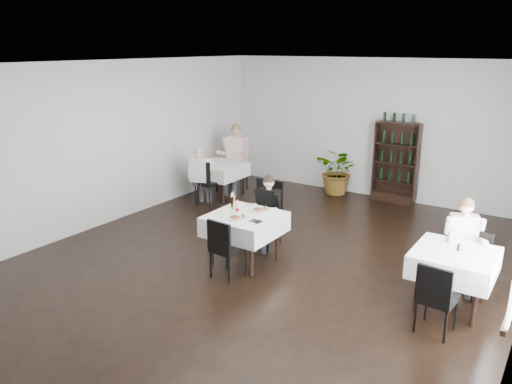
% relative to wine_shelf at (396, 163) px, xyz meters
% --- Properties ---
extents(room_shell, '(9.00, 9.00, 9.00)m').
position_rel_wine_shelf_xyz_m(room_shell, '(-0.60, -4.31, 0.65)').
color(room_shell, black).
rests_on(room_shell, ground).
extents(wine_shelf, '(0.90, 0.28, 1.75)m').
position_rel_wine_shelf_xyz_m(wine_shelf, '(0.00, 0.00, 0.00)').
color(wine_shelf, black).
rests_on(wine_shelf, ground).
extents(main_table, '(1.03, 1.03, 0.77)m').
position_rel_wine_shelf_xyz_m(main_table, '(-0.90, -4.31, -0.23)').
color(main_table, black).
rests_on(main_table, ground).
extents(left_table, '(0.98, 0.98, 0.77)m').
position_rel_wine_shelf_xyz_m(left_table, '(-3.30, -1.81, -0.23)').
color(left_table, black).
rests_on(left_table, ground).
extents(right_table, '(0.98, 0.98, 0.77)m').
position_rel_wine_shelf_xyz_m(right_table, '(2.10, -4.01, -0.23)').
color(right_table, black).
rests_on(right_table, ground).
extents(potted_tree, '(1.07, 0.97, 1.06)m').
position_rel_wine_shelf_xyz_m(potted_tree, '(-1.24, -0.13, -0.32)').
color(potted_tree, '#27541C').
rests_on(potted_tree, ground).
extents(main_chair_far, '(0.52, 0.52, 1.09)m').
position_rel_wine_shelf_xyz_m(main_chair_far, '(-1.05, -3.49, -0.23)').
color(main_chair_far, black).
rests_on(main_chair_far, ground).
extents(main_chair_near, '(0.44, 0.45, 0.90)m').
position_rel_wine_shelf_xyz_m(main_chair_near, '(-0.81, -4.95, -0.33)').
color(main_chair_near, black).
rests_on(main_chair_near, ground).
extents(left_chair_far, '(0.57, 0.57, 0.96)m').
position_rel_wine_shelf_xyz_m(left_chair_far, '(-3.29, -1.14, -0.30)').
color(left_chair_far, black).
rests_on(left_chair_far, ground).
extents(left_chair_near, '(0.45, 0.46, 0.97)m').
position_rel_wine_shelf_xyz_m(left_chair_near, '(-3.21, -2.42, -0.29)').
color(left_chair_near, black).
rests_on(left_chair_near, ground).
extents(right_chair_far, '(0.49, 0.49, 0.88)m').
position_rel_wine_shelf_xyz_m(right_chair_far, '(2.22, -3.47, -0.35)').
color(right_chair_far, black).
rests_on(right_chair_far, ground).
extents(right_chair_near, '(0.44, 0.44, 0.89)m').
position_rel_wine_shelf_xyz_m(right_chair_near, '(2.08, -4.78, -0.34)').
color(right_chair_near, black).
rests_on(right_chair_near, ground).
extents(diner_main, '(0.46, 0.46, 1.24)m').
position_rel_wine_shelf_xyz_m(diner_main, '(-0.92, -3.66, -0.13)').
color(diner_main, '#3C3C43').
rests_on(diner_main, ground).
extents(diner_left_far, '(0.64, 0.67, 1.57)m').
position_rel_wine_shelf_xyz_m(diner_left_far, '(-3.27, -1.28, 0.07)').
color(diner_left_far, '#3C3C43').
rests_on(diner_left_far, ground).
extents(diner_left_near, '(0.55, 0.59, 1.28)m').
position_rel_wine_shelf_xyz_m(diner_left_near, '(-3.28, -2.49, -0.10)').
color(diner_left_near, '#3C3C43').
rests_on(diner_left_near, ground).
extents(diner_right_far, '(0.57, 0.61, 1.31)m').
position_rel_wine_shelf_xyz_m(diner_right_far, '(2.08, -3.44, -0.09)').
color(diner_right_far, '#3C3C43').
rests_on(diner_right_far, ground).
extents(plate_far, '(0.31, 0.31, 0.08)m').
position_rel_wine_shelf_xyz_m(plate_far, '(-0.79, -4.03, -0.06)').
color(plate_far, white).
rests_on(plate_far, main_table).
extents(plate_near, '(0.31, 0.31, 0.09)m').
position_rel_wine_shelf_xyz_m(plate_near, '(-0.87, -4.54, -0.06)').
color(plate_near, white).
rests_on(plate_near, main_table).
extents(pilsner_dark, '(0.07, 0.07, 0.31)m').
position_rel_wine_shelf_xyz_m(pilsner_dark, '(-1.14, -4.31, 0.05)').
color(pilsner_dark, black).
rests_on(pilsner_dark, main_table).
extents(pilsner_lager, '(0.07, 0.07, 0.31)m').
position_rel_wine_shelf_xyz_m(pilsner_lager, '(-1.14, -4.27, 0.05)').
color(pilsner_lager, gold).
rests_on(pilsner_lager, main_table).
extents(coke_bottle, '(0.06, 0.06, 0.23)m').
position_rel_wine_shelf_xyz_m(coke_bottle, '(-1.01, -4.35, 0.01)').
color(coke_bottle, silver).
rests_on(coke_bottle, main_table).
extents(napkin_cutlery, '(0.18, 0.19, 0.02)m').
position_rel_wine_shelf_xyz_m(napkin_cutlery, '(-0.59, -4.47, -0.07)').
color(napkin_cutlery, black).
rests_on(napkin_cutlery, main_table).
extents(pepper_mill, '(0.05, 0.05, 0.10)m').
position_rel_wine_shelf_xyz_m(pepper_mill, '(2.12, -3.97, -0.03)').
color(pepper_mill, black).
rests_on(pepper_mill, right_table).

